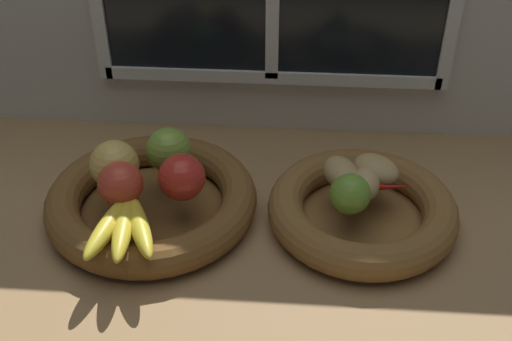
# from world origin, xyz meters

# --- Properties ---
(ground_plane) EXTENTS (1.40, 0.90, 0.03)m
(ground_plane) POSITION_xyz_m (0.00, 0.00, -0.01)
(ground_plane) COLOR #9E774C
(fruit_bowl_left) EXTENTS (0.35, 0.35, 0.06)m
(fruit_bowl_left) POSITION_xyz_m (-0.18, -0.00, 0.03)
(fruit_bowl_left) COLOR brown
(fruit_bowl_left) RESTS_ON ground_plane
(fruit_bowl_right) EXTENTS (0.31, 0.31, 0.06)m
(fruit_bowl_right) POSITION_xyz_m (0.16, -0.00, 0.03)
(fruit_bowl_right) COLOR brown
(fruit_bowl_right) RESTS_ON ground_plane
(apple_red_front) EXTENTS (0.07, 0.07, 0.07)m
(apple_red_front) POSITION_xyz_m (-0.22, -0.04, 0.09)
(apple_red_front) COLOR #CC422D
(apple_red_front) RESTS_ON fruit_bowl_left
(apple_golden_left) EXTENTS (0.08, 0.08, 0.08)m
(apple_golden_left) POSITION_xyz_m (-0.24, -0.00, 0.10)
(apple_golden_left) COLOR #DBB756
(apple_golden_left) RESTS_ON fruit_bowl_left
(apple_green_back) EXTENTS (0.08, 0.08, 0.08)m
(apple_green_back) POSITION_xyz_m (-0.16, 0.05, 0.10)
(apple_green_back) COLOR #7AA338
(apple_green_back) RESTS_ON fruit_bowl_left
(apple_red_right) EXTENTS (0.08, 0.08, 0.08)m
(apple_red_right) POSITION_xyz_m (-0.13, -0.02, 0.10)
(apple_red_right) COLOR red
(apple_red_right) RESTS_ON fruit_bowl_left
(banana_bunch_front) EXTENTS (0.12, 0.17, 0.03)m
(banana_bunch_front) POSITION_xyz_m (-0.20, -0.11, 0.07)
(banana_bunch_front) COLOR yellow
(banana_bunch_front) RESTS_ON fruit_bowl_left
(potato_large) EXTENTS (0.05, 0.07, 0.04)m
(potato_large) POSITION_xyz_m (0.16, -0.00, 0.08)
(potato_large) COLOR tan
(potato_large) RESTS_ON fruit_bowl_right
(potato_oblong) EXTENTS (0.08, 0.09, 0.04)m
(potato_oblong) POSITION_xyz_m (0.13, 0.03, 0.08)
(potato_oblong) COLOR tan
(potato_oblong) RESTS_ON fruit_bowl_right
(potato_back) EXTENTS (0.10, 0.10, 0.04)m
(potato_back) POSITION_xyz_m (0.18, 0.04, 0.08)
(potato_back) COLOR tan
(potato_back) RESTS_ON fruit_bowl_right
(lime_near) EXTENTS (0.06, 0.06, 0.06)m
(lime_near) POSITION_xyz_m (0.14, -0.04, 0.09)
(lime_near) COLOR #6B9E33
(lime_near) RESTS_ON fruit_bowl_right
(chili_pepper) EXTENTS (0.12, 0.03, 0.02)m
(chili_pepper) POSITION_xyz_m (0.18, 0.01, 0.07)
(chili_pepper) COLOR red
(chili_pepper) RESTS_ON fruit_bowl_right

